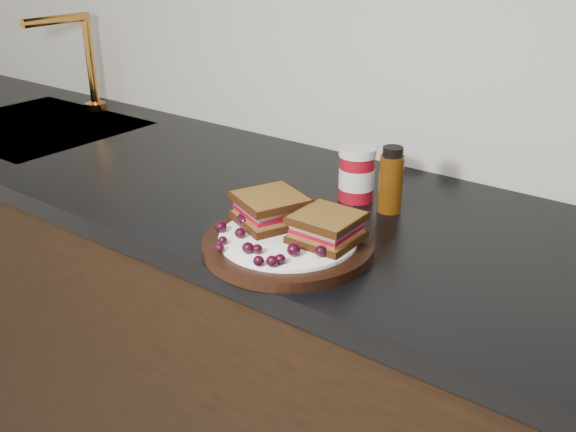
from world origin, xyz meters
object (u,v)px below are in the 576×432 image
Objects in this scene: plate at (288,245)px; oil_bottle at (391,180)px; sandwich_left at (270,209)px; condiment_jar at (357,174)px.

plate is 0.25m from oil_bottle.
oil_bottle reaches higher than sandwich_left.
condiment_jar is (0.03, 0.22, 0.00)m from sandwich_left.
sandwich_left is (-0.06, 0.03, 0.04)m from plate.
sandwich_left is 0.87× the size of oil_bottle.
sandwich_left is at bearing -98.45° from condiment_jar.
oil_bottle is at bearing 85.73° from sandwich_left.
condiment_jar is at bearing 95.50° from plate.
plate is at bearing -1.23° from sandwich_left.
condiment_jar reaches higher than plate.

